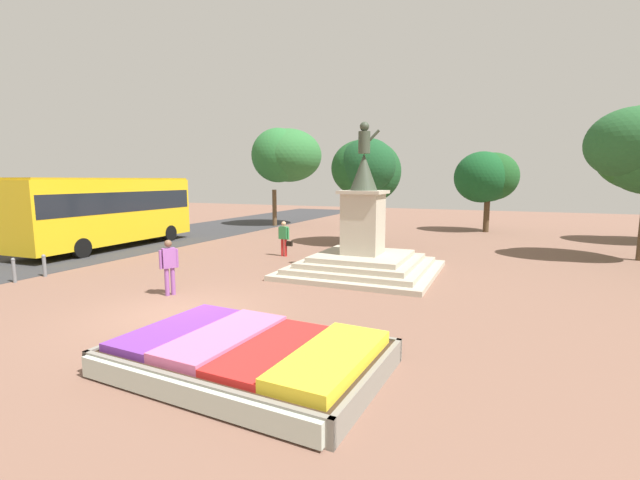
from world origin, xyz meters
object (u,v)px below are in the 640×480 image
(kerb_bollard_mid_b, at_px, (14,270))
(kerb_bollard_north, at_px, (44,265))
(pedestrian_near_planter, at_px, (169,263))
(statue_monument, at_px, (363,248))
(city_bus, at_px, (108,208))
(flower_planter, at_px, (248,355))
(pedestrian_with_handbag, at_px, (284,237))

(kerb_bollard_mid_b, bearing_deg, kerb_bollard_north, 87.19)
(kerb_bollard_mid_b, relative_size, kerb_bollard_north, 1.06)
(pedestrian_near_planter, bearing_deg, statue_monument, 50.91)
(city_bus, bearing_deg, statue_monument, -2.15)
(flower_planter, height_order, city_bus, city_bus)
(kerb_bollard_north, bearing_deg, pedestrian_with_handbag, 49.63)
(pedestrian_with_handbag, distance_m, kerb_bollard_north, 9.37)
(statue_monument, xyz_separation_m, city_bus, (-13.79, 0.52, 1.11))
(pedestrian_near_planter, bearing_deg, city_bus, 147.62)
(flower_planter, relative_size, kerb_bollard_north, 6.31)
(statue_monument, bearing_deg, flower_planter, -86.24)
(statue_monument, distance_m, kerb_bollard_mid_b, 12.20)
(pedestrian_with_handbag, relative_size, pedestrian_near_planter, 0.94)
(flower_planter, height_order, kerb_bollard_mid_b, kerb_bollard_mid_b)
(flower_planter, xyz_separation_m, kerb_bollard_mid_b, (-11.04, 2.62, 0.18))
(city_bus, bearing_deg, pedestrian_near_planter, -32.38)
(city_bus, height_order, pedestrian_with_handbag, city_bus)
(kerb_bollard_mid_b, bearing_deg, flower_planter, -13.35)
(kerb_bollard_mid_b, bearing_deg, city_bus, 116.14)
(city_bus, xyz_separation_m, kerb_bollard_mid_b, (3.33, -6.79, -1.60))
(statue_monument, height_order, kerb_bollard_mid_b, statue_monument)
(pedestrian_with_handbag, relative_size, kerb_bollard_mid_b, 1.86)
(flower_planter, xyz_separation_m, pedestrian_with_handbag, (-4.93, 10.77, 0.63))
(pedestrian_with_handbag, xyz_separation_m, kerb_bollard_north, (-6.06, -7.13, -0.47))
(city_bus, xyz_separation_m, kerb_bollard_north, (3.38, -5.76, -1.62))
(statue_monument, bearing_deg, kerb_bollard_north, -153.24)
(city_bus, bearing_deg, kerb_bollard_north, -59.61)
(statue_monument, bearing_deg, city_bus, 177.85)
(flower_planter, distance_m, kerb_bollard_north, 11.58)
(city_bus, relative_size, kerb_bollard_north, 11.92)
(statue_monument, height_order, pedestrian_with_handbag, statue_monument)
(pedestrian_near_planter, distance_m, kerb_bollard_mid_b, 6.13)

